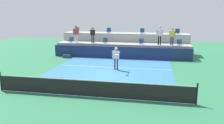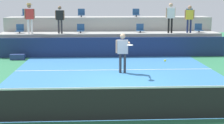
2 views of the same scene
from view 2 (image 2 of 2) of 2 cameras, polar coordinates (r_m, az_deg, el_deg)
ground_plane at (r=12.53m, az=1.10°, el=-3.69°), size 40.00×40.00×0.00m
court_inner_paint at (r=13.50m, az=0.80°, el=-2.63°), size 9.00×10.00×0.01m
court_service_line at (r=14.86m, az=0.45°, el=-1.38°), size 9.00×0.06×0.00m
tennis_net at (r=8.56m, az=2.99°, el=-7.07°), size 10.48×0.08×1.07m
sponsor_backboard at (r=18.31m, az=-0.21°, el=2.62°), size 13.00×0.16×1.10m
seating_tier_lower at (r=19.59m, az=-0.39°, el=3.37°), size 13.00×1.80×1.25m
seating_tier_upper at (r=21.33m, az=-0.60°, el=5.11°), size 13.00×1.80×2.10m
stadium_chair_lower_far_left at (r=19.92m, az=-15.86°, el=5.52°), size 0.44×0.40×0.52m
stadium_chair_lower_left at (r=19.44m, az=-5.52°, el=5.75°), size 0.44×0.40×0.52m
stadium_chair_lower_right at (r=19.60m, az=4.95°, el=5.80°), size 0.44×0.40×0.52m
stadium_chair_lower_far_right at (r=20.39m, az=14.95°, el=5.67°), size 0.44×0.40×0.52m
stadium_chair_upper_far_left at (r=21.62m, az=-14.89°, el=8.20°), size 0.44×0.40×0.52m
stadium_chair_upper_left at (r=21.18m, az=-5.40°, el=8.46°), size 0.44×0.40×0.52m
stadium_chair_upper_right at (r=21.33m, az=4.24°, el=8.49°), size 0.44×0.40×0.52m
stadium_chair_upper_far_right at (r=22.04m, az=13.46°, el=8.30°), size 0.44×0.40×0.52m
tennis_player at (r=14.06m, az=1.91°, el=2.30°), size 0.66×1.22×1.73m
spectator_with_hat at (r=19.35m, az=-14.26°, el=7.99°), size 0.59×0.49×1.74m
spectator_in_white at (r=19.09m, az=-9.13°, el=7.77°), size 0.56×0.27×1.58m
spectator_in_grey at (r=19.48m, az=10.22°, el=8.14°), size 0.61×0.28×1.75m
spectator_leaning_on_rail at (r=19.77m, az=13.42°, el=7.75°), size 0.57×0.26×1.60m
tennis_ball at (r=10.36m, az=9.29°, el=0.25°), size 0.07×0.07×0.07m
equipment_bag at (r=18.13m, az=-16.24°, el=0.84°), size 0.76×0.28×0.30m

